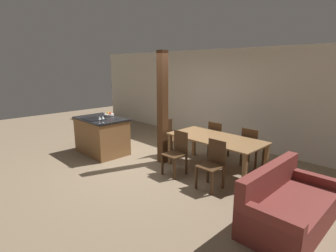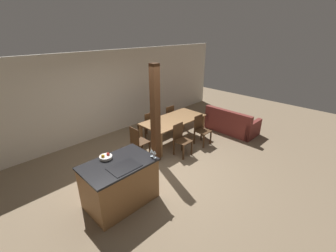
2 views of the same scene
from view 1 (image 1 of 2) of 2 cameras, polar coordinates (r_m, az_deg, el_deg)
ground_plane at (r=6.30m, az=-5.17°, el=-7.84°), size 16.00×16.00×0.00m
wall_back at (r=7.99m, az=10.39°, el=6.46°), size 11.20×0.08×2.70m
kitchen_island at (r=7.00m, az=-14.23°, el=-2.01°), size 1.37×0.90×0.94m
fruit_bowl at (r=7.11m, az=-12.72°, el=2.47°), size 0.25×0.25×0.10m
wine_glass_near at (r=6.17m, az=-14.67°, el=1.63°), size 0.07×0.07×0.16m
wine_glass_middle at (r=6.21m, az=-14.00°, el=1.75°), size 0.07×0.07×0.16m
dining_table at (r=5.70m, az=10.31°, el=-3.28°), size 2.04×0.98×0.74m
dining_chair_near_left at (r=5.50m, az=1.93°, el=-5.67°), size 0.40×0.40×0.90m
dining_chair_near_right at (r=4.95m, az=9.69°, el=-8.04°), size 0.40×0.40×0.90m
dining_chair_far_left at (r=6.57m, az=10.64°, el=-2.75°), size 0.40×0.40×0.90m
dining_chair_far_right at (r=6.12m, az=17.69°, el=-4.35°), size 0.40×0.40×0.90m
dining_chair_head_end at (r=6.62m, az=0.39°, el=-2.40°), size 0.40×0.40×0.90m
couch at (r=4.25m, az=24.70°, el=-15.79°), size 0.85×1.69×0.83m
timber_post at (r=5.97m, az=-1.19°, el=3.82°), size 0.19×0.19×2.57m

